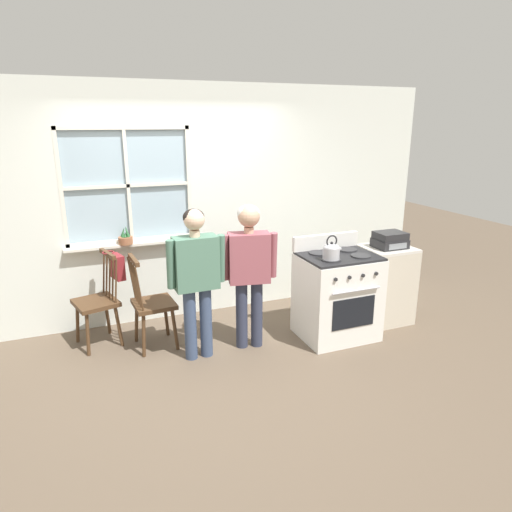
% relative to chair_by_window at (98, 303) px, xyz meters
% --- Properties ---
extents(ground_plane, '(16.00, 16.00, 0.00)m').
position_rel_chair_by_window_xyz_m(ground_plane, '(1.01, -0.94, -0.47)').
color(ground_plane, brown).
extents(wall_back, '(6.40, 0.16, 2.70)m').
position_rel_chair_by_window_xyz_m(wall_back, '(1.06, 0.46, 0.86)').
color(wall_back, silver).
rests_on(wall_back, ground_plane).
extents(chair_by_window, '(0.50, 0.51, 0.99)m').
position_rel_chair_by_window_xyz_m(chair_by_window, '(0.00, 0.00, 0.00)').
color(chair_by_window, '#4C331E').
rests_on(chair_by_window, ground_plane).
extents(chair_near_wall, '(0.43, 0.45, 0.99)m').
position_rel_chair_by_window_xyz_m(chair_near_wall, '(0.51, -0.26, 0.00)').
color(chair_near_wall, '#4C331E').
rests_on(chair_near_wall, ground_plane).
extents(person_elderly_left, '(0.57, 0.23, 1.50)m').
position_rel_chair_by_window_xyz_m(person_elderly_left, '(0.89, -0.66, 0.44)').
color(person_elderly_left, '#384766').
rests_on(person_elderly_left, ground_plane).
extents(person_teen_center, '(0.57, 0.29, 1.50)m').
position_rel_chair_by_window_xyz_m(person_teen_center, '(1.44, -0.63, 0.46)').
color(person_teen_center, '#2D3347').
rests_on(person_teen_center, ground_plane).
extents(stove, '(0.79, 0.68, 1.08)m').
position_rel_chair_by_window_xyz_m(stove, '(2.41, -0.76, 0.01)').
color(stove, white).
rests_on(stove, ground_plane).
extents(kettle, '(0.21, 0.17, 0.25)m').
position_rel_chair_by_window_xyz_m(kettle, '(2.23, -0.89, 0.56)').
color(kettle, '#B7B7BC').
rests_on(kettle, stove).
extents(potted_plant, '(0.16, 0.16, 0.21)m').
position_rel_chair_by_window_xyz_m(potted_plant, '(0.37, 0.37, 0.57)').
color(potted_plant, '#935B3D').
rests_on(potted_plant, wall_back).
extents(handbag, '(0.23, 0.24, 0.31)m').
position_rel_chair_by_window_xyz_m(handbag, '(0.23, 0.06, 0.35)').
color(handbag, maroon).
rests_on(handbag, chair_by_window).
extents(side_counter, '(0.55, 0.50, 0.90)m').
position_rel_chair_by_window_xyz_m(side_counter, '(3.14, -0.62, -0.02)').
color(side_counter, beige).
rests_on(side_counter, ground_plane).
extents(stereo, '(0.34, 0.29, 0.18)m').
position_rel_chair_by_window_xyz_m(stereo, '(3.14, -0.64, 0.52)').
color(stereo, '#232326').
rests_on(stereo, side_counter).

